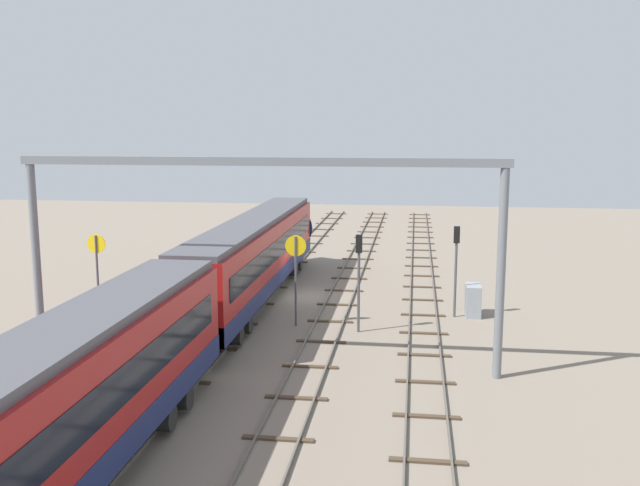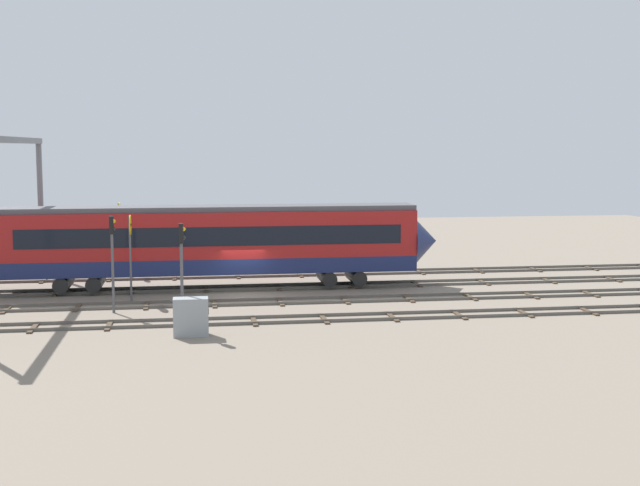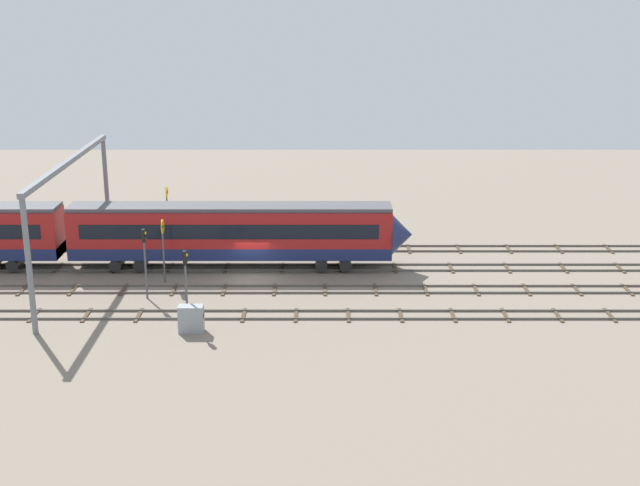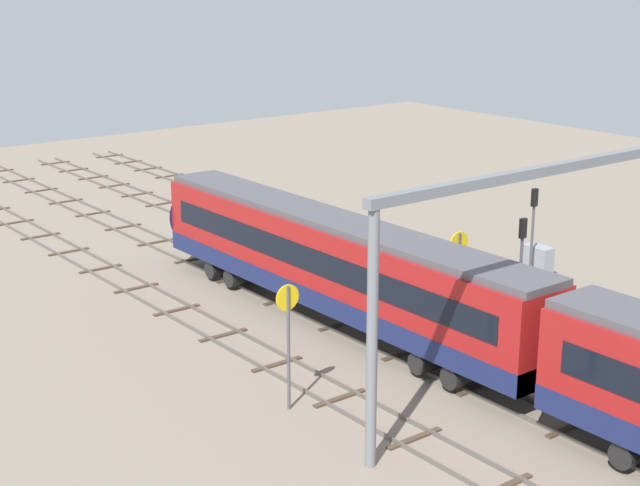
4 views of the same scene
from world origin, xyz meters
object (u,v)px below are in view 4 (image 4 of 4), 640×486
Objects in this scene: overhead_gantry at (579,216)px; speed_sign_near_foreground at (288,328)px; signal_light_trackside_approach at (533,222)px; relay_cabinet at (537,262)px; train at (542,346)px; signal_light_trackside_departure at (521,256)px; speed_sign_mid_trackside at (458,266)px.

speed_sign_near_foreground is (5.02, 9.55, -3.65)m from overhead_gantry.
speed_sign_near_foreground is 0.97× the size of signal_light_trackside_approach.
relay_cabinet is (9.63, -9.70, -5.96)m from overhead_gantry.
train is 10.21× the size of signal_light_trackside_departure.
overhead_gantry is 13.21m from signal_light_trackside_approach.
overhead_gantry is 4.15× the size of signal_light_trackside_departure.
relay_cabinet is at bearing -69.70° from signal_light_trackside_approach.
train reaches higher than signal_light_trackside_departure.
signal_light_trackside_departure reaches higher than relay_cabinet.
relay_cabinet is (3.22, -9.21, -2.35)m from speed_sign_mid_trackside.
speed_sign_mid_trackside is (1.39, -10.05, 0.04)m from speed_sign_near_foreground.
overhead_gantry is 14.91m from relay_cabinet.
overhead_gantry is (0.86, -2.70, 4.16)m from train.
signal_light_trackside_approach is at bearing 110.30° from relay_cabinet.
speed_sign_near_foreground is 18.75m from signal_light_trackside_approach.
signal_light_trackside_approach is at bearing -43.22° from overhead_gantry.
speed_sign_near_foreground is 13.35m from signal_light_trackside_departure.
speed_sign_near_foreground is at bearing 93.15° from signal_light_trackside_departure.
train is 29.39× the size of relay_cabinet.
train is 10.17× the size of signal_light_trackside_approach.
speed_sign_near_foreground reaches higher than speed_sign_mid_trackside.
relay_cabinet is (4.61, -19.25, -2.31)m from speed_sign_near_foreground.
relay_cabinet is at bearing -70.74° from speed_sign_mid_trackside.
relay_cabinet is at bearing -45.20° from overhead_gantry.
train is at bearing 130.23° from relay_cabinet.
speed_sign_near_foreground is 0.97× the size of signal_light_trackside_departure.
signal_light_trackside_departure is (-0.66, -3.29, 0.00)m from speed_sign_mid_trackside.
overhead_gantry reaches higher than speed_sign_mid_trackside.
relay_cabinet is (10.49, -12.40, -1.80)m from train.
relay_cabinet is (3.88, -5.92, -2.35)m from signal_light_trackside_departure.
train is at bearing 156.30° from speed_sign_mid_trackside.
train is at bearing 131.58° from signal_light_trackside_approach.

